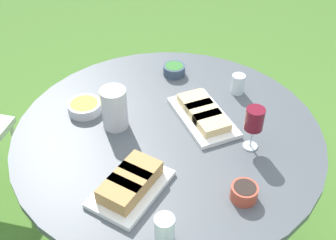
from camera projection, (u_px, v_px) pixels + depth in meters
ground_plane at (168, 234)px, 2.26m from camera, size 40.00×40.00×0.00m
dining_table at (168, 147)px, 1.85m from camera, size 1.31×1.31×0.74m
water_pitcher at (114, 108)px, 1.76m from camera, size 0.12×0.11×0.18m
wine_glass at (254, 120)px, 1.63m from camera, size 0.07×0.07×0.19m
platter_bread_main at (203, 114)px, 1.84m from camera, size 0.37×0.21×0.06m
platter_charcuterie at (131, 184)px, 1.51m from camera, size 0.33×0.36×0.08m
bowl_fries at (85, 107)px, 1.88m from camera, size 0.15×0.15×0.05m
bowl_salad at (174, 70)px, 2.11m from camera, size 0.11×0.11×0.05m
bowl_olives at (244, 192)px, 1.49m from camera, size 0.10×0.10×0.06m
cup_water_near at (165, 230)px, 1.34m from camera, size 0.07×0.07×0.11m
cup_water_far at (238, 84)px, 1.98m from camera, size 0.06×0.06×0.10m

